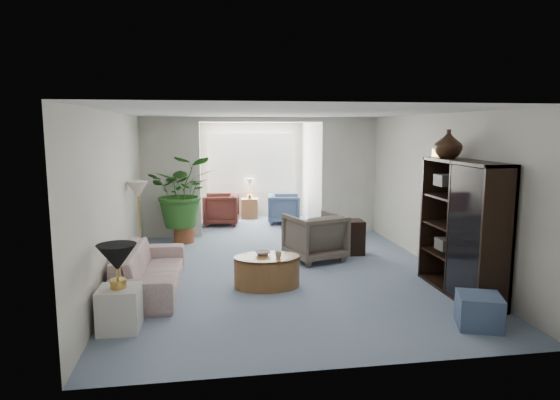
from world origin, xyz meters
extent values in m
plane|color=#7B89A3|center=(0.00, 0.00, 0.00)|extent=(6.00, 6.00, 0.00)
plane|color=#7B89A3|center=(0.00, 4.10, 0.00)|extent=(2.60, 2.60, 0.00)
cube|color=silver|center=(-1.90, 3.00, 1.25)|extent=(1.20, 0.12, 2.50)
cube|color=silver|center=(1.90, 3.00, 1.25)|extent=(1.20, 0.12, 2.50)
cube|color=silver|center=(0.00, 3.00, 2.45)|extent=(2.60, 0.12, 0.10)
cube|color=white|center=(0.00, 5.18, 1.40)|extent=(2.20, 0.02, 1.50)
cube|color=white|center=(0.00, 5.15, 1.40)|extent=(2.20, 0.02, 1.50)
cube|color=#BCB296|center=(2.46, -0.10, 1.70)|extent=(0.04, 0.50, 0.40)
imported|color=beige|center=(-2.01, -0.38, 0.30)|extent=(0.88, 2.11, 0.61)
cube|color=silver|center=(-2.21, -1.73, 0.25)|extent=(0.46, 0.46, 0.50)
cone|color=black|center=(-2.21, -1.73, 0.85)|extent=(0.44, 0.44, 0.30)
cone|color=beige|center=(-2.33, 1.14, 1.25)|extent=(0.36, 0.36, 0.28)
cylinder|color=brown|center=(-0.36, -0.48, 0.23)|extent=(1.14, 1.14, 0.45)
imported|color=beige|center=(-0.41, -0.38, 0.48)|extent=(0.26, 0.26, 0.05)
imported|color=#BAB5A3|center=(-0.21, -0.58, 0.50)|extent=(0.12, 0.12, 0.09)
imported|color=#695E52|center=(0.65, 0.83, 0.41)|extent=(1.11, 1.12, 0.82)
cube|color=black|center=(1.35, 1.13, 0.31)|extent=(0.53, 0.43, 0.62)
cube|color=black|center=(2.23, -1.19, 0.92)|extent=(0.44, 1.66, 1.84)
imported|color=black|center=(2.23, -0.69, 2.05)|extent=(0.39, 0.39, 0.41)
cube|color=#4A5D7F|center=(1.86, -2.29, 0.19)|extent=(0.61, 0.61, 0.38)
cylinder|color=brown|center=(-1.65, 2.51, 0.16)|extent=(0.40, 0.40, 0.32)
imported|color=#2B6021|center=(-1.65, 2.51, 1.03)|extent=(1.28, 1.11, 1.42)
imported|color=#4A5D7F|center=(0.66, 4.19, 0.35)|extent=(0.86, 0.84, 0.69)
imported|color=#54231C|center=(-0.84, 4.19, 0.37)|extent=(0.91, 0.89, 0.74)
cube|color=brown|center=(-0.09, 4.94, 0.25)|extent=(0.45, 0.37, 0.50)
cube|color=#292520|center=(2.18, -1.57, 1.54)|extent=(0.30, 0.26, 0.16)
cube|color=#4F4D4A|center=(2.18, -0.81, 1.54)|extent=(0.30, 0.26, 0.16)
cube|color=#3B3935|center=(2.18, -0.93, 0.64)|extent=(0.30, 0.26, 0.16)
cube|color=#3F3D3A|center=(2.18, -1.39, 1.09)|extent=(0.30, 0.26, 0.16)
camera|label=1|loc=(-1.24, -7.20, 2.27)|focal=31.22mm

